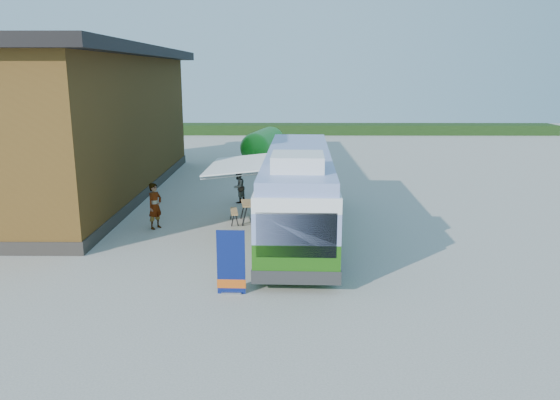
{
  "coord_description": "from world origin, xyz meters",
  "views": [
    {
      "loc": [
        0.54,
        -18.03,
        6.28
      ],
      "look_at": [
        0.37,
        2.6,
        1.4
      ],
      "focal_mm": 35.0,
      "sensor_mm": 36.0,
      "label": 1
    }
  ],
  "objects_px": {
    "person_b": "(238,187)",
    "picnic_table": "(248,208)",
    "slurry_tanker": "(263,145)",
    "bus": "(298,190)",
    "person_a": "(155,206)",
    "banner": "(231,268)"
  },
  "relations": [
    {
      "from": "bus",
      "to": "person_a",
      "type": "bearing_deg",
      "value": 174.64
    },
    {
      "from": "bus",
      "to": "picnic_table",
      "type": "xyz_separation_m",
      "value": [
        -2.06,
        1.71,
        -1.16
      ]
    },
    {
      "from": "picnic_table",
      "to": "bus",
      "type": "bearing_deg",
      "value": -47.45
    },
    {
      "from": "bus",
      "to": "banner",
      "type": "distance_m",
      "value": 6.4
    },
    {
      "from": "banner",
      "to": "person_b",
      "type": "height_order",
      "value": "banner"
    },
    {
      "from": "bus",
      "to": "picnic_table",
      "type": "relative_size",
      "value": 7.39
    },
    {
      "from": "bus",
      "to": "slurry_tanker",
      "type": "xyz_separation_m",
      "value": [
        -2.0,
        16.45,
        -0.41
      ]
    },
    {
      "from": "picnic_table",
      "to": "slurry_tanker",
      "type": "xyz_separation_m",
      "value": [
        0.07,
        14.74,
        0.74
      ]
    },
    {
      "from": "person_a",
      "to": "person_b",
      "type": "height_order",
      "value": "person_a"
    },
    {
      "from": "banner",
      "to": "picnic_table",
      "type": "distance_m",
      "value": 7.69
    },
    {
      "from": "person_b",
      "to": "picnic_table",
      "type": "bearing_deg",
      "value": 37.1
    },
    {
      "from": "person_a",
      "to": "picnic_table",
      "type": "bearing_deg",
      "value": -43.98
    },
    {
      "from": "banner",
      "to": "bus",
      "type": "bearing_deg",
      "value": 72.84
    },
    {
      "from": "person_a",
      "to": "person_b",
      "type": "xyz_separation_m",
      "value": [
        3.02,
        4.52,
        -0.16
      ]
    },
    {
      "from": "picnic_table",
      "to": "person_b",
      "type": "bearing_deg",
      "value": 93.58
    },
    {
      "from": "banner",
      "to": "person_a",
      "type": "bearing_deg",
      "value": 121.0
    },
    {
      "from": "person_a",
      "to": "person_b",
      "type": "relative_size",
      "value": 1.21
    },
    {
      "from": "banner",
      "to": "picnic_table",
      "type": "bearing_deg",
      "value": 91.91
    },
    {
      "from": "banner",
      "to": "slurry_tanker",
      "type": "height_order",
      "value": "slurry_tanker"
    },
    {
      "from": "picnic_table",
      "to": "person_b",
      "type": "distance_m",
      "value": 3.62
    },
    {
      "from": "banner",
      "to": "person_a",
      "type": "height_order",
      "value": "banner"
    },
    {
      "from": "bus",
      "to": "slurry_tanker",
      "type": "height_order",
      "value": "bus"
    }
  ]
}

